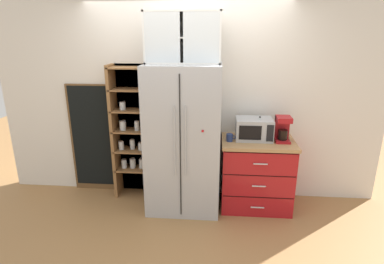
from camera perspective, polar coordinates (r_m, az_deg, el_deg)
ground_plane at (r=4.14m, az=-1.41°, el=-13.13°), size 10.70×10.70×0.00m
wall_back_cream at (r=4.05m, az=-0.92°, el=5.60°), size 5.00×0.10×2.55m
refrigerator at (r=3.76m, az=-1.52°, el=-1.27°), size 0.88×0.73×1.80m
pantry_shelf_column at (r=4.16m, az=-11.01°, el=0.17°), size 0.52×0.31×1.77m
counter_cabinet at (r=4.00m, az=11.76°, el=-7.51°), size 0.88×0.62×0.88m
microwave at (r=3.84m, az=11.36°, el=0.56°), size 0.44×0.33×0.26m
coffee_maker at (r=3.84m, az=16.38°, el=0.61°), size 0.17×0.20×0.31m
mug_navy at (r=3.74m, az=6.98°, el=-1.03°), size 0.11×0.08×0.09m
bottle_clear at (r=3.80m, az=12.29°, el=0.38°), size 0.06×0.06×0.30m
bottle_green at (r=3.84m, az=12.19°, el=0.13°), size 0.07×0.07×0.24m
upper_cabinet at (r=3.61m, az=-1.59°, el=17.00°), size 0.85×0.32×0.56m
chalkboard_menu at (r=4.44m, az=-17.93°, el=-1.15°), size 0.60×0.04×1.50m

